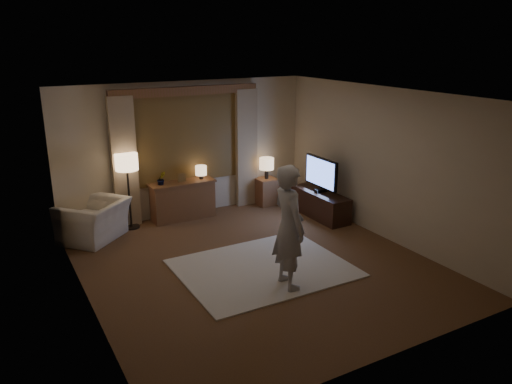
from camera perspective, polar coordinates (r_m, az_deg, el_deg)
room at (r=7.77m, az=-1.77°, el=2.06°), size 5.04×5.54×2.64m
rug at (r=7.69m, az=0.83°, el=-8.67°), size 2.50×2.00×0.02m
sideboard at (r=9.71m, az=-8.37°, el=-1.03°), size 1.20×0.40×0.70m
picture_frame at (r=9.58m, az=-8.48°, el=1.52°), size 0.16×0.02×0.20m
plant at (r=9.44m, az=-10.76°, el=1.48°), size 0.17×0.13×0.30m
table_lamp_sideboard at (r=9.70m, az=-6.30°, el=2.40°), size 0.22×0.22×0.30m
floor_lamp at (r=9.19m, az=-14.55°, el=2.89°), size 0.41×0.41×1.40m
armchair at (r=9.06m, az=-18.02°, el=-3.13°), size 1.40×1.39×0.69m
side_table at (r=10.45m, az=1.20°, el=0.07°), size 0.40×0.40×0.56m
table_lamp_side at (r=10.29m, az=1.22°, el=3.20°), size 0.30×0.30×0.44m
tv_stand at (r=9.82m, az=7.32°, el=-1.39°), size 0.45×1.40×0.50m
tv at (r=9.64m, az=7.45°, el=2.13°), size 0.23×0.94×0.68m
person at (r=6.83m, az=3.78°, el=-4.00°), size 0.46×0.67×1.76m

